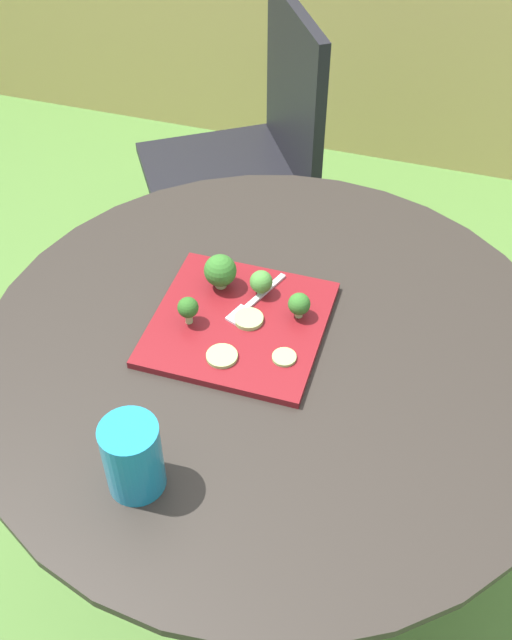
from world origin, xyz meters
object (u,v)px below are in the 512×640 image
(patio_chair, at_px, (255,144))
(fork, at_px, (252,303))
(drinking_glass, at_px, (133,460))
(salad_plate, at_px, (239,324))

(patio_chair, height_order, fork, patio_chair)
(patio_chair, xyz_separation_m, drinking_glass, (0.20, -1.23, 0.27))
(patio_chair, bearing_deg, fork, -73.17)
(fork, bearing_deg, salad_plate, -101.31)
(salad_plate, bearing_deg, drinking_glass, -97.10)
(patio_chair, distance_m, fork, 0.91)
(drinking_glass, bearing_deg, fork, 82.38)
(salad_plate, distance_m, drinking_glass, 0.35)
(salad_plate, relative_size, fork, 1.97)
(patio_chair, height_order, salad_plate, patio_chair)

